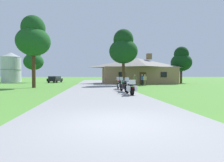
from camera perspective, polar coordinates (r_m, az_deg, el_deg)
name	(u,v)px	position (r m, az deg, el deg)	size (l,w,h in m)	color
ground_plane	(97,87)	(25.50, -4.67, -1.75)	(500.00, 500.00, 0.00)	#4C8433
asphalt_driveway	(97,87)	(23.50, -4.54, -1.96)	(6.40, 80.00, 0.06)	gray
motorcycle_white_nearest_to_camera	(130,87)	(14.12, 5.58, -1.93)	(0.78, 2.08, 1.30)	black
motorcycle_green_second_in_row	(125,86)	(16.65, 3.88, -1.40)	(0.91, 2.08, 1.30)	black
motorcycle_red_farthest_in_row	(120,84)	(19.81, 2.42, -0.90)	(0.67, 2.08, 1.30)	black
stone_lodge	(137,71)	(36.51, 7.62, 3.17)	(13.78, 8.90, 5.77)	#896B4C
bystander_blue_shirt_near_lodge	(142,79)	(28.80, 9.14, 0.50)	(0.39, 0.47, 1.69)	black
bystander_tan_shirt_beside_signpost	(145,79)	(28.23, 9.92, 0.48)	(0.48, 0.37, 1.69)	#75664C
bystander_olive_shirt_by_tree	(135,79)	(28.64, 6.84, 0.47)	(0.49, 0.37, 1.67)	navy
tree_by_lodge_front	(123,48)	(28.94, 3.47, 9.90)	(4.31, 4.31, 8.52)	#422D19
tree_left_far	(34,60)	(45.20, -22.64, 6.02)	(4.23, 4.23, 7.88)	#422D19
tree_right_of_lodge	(181,60)	(41.34, 20.23, 5.95)	(4.20, 4.20, 7.48)	#422D19
tree_left_near	(33,38)	(25.57, -22.71, 11.96)	(4.10, 4.10, 8.86)	#422D19
metal_silo_distant	(11,67)	(49.15, -28.22, 3.64)	(4.38, 4.38, 6.83)	#B2B7BC
parked_black_suv_far_left	(55,79)	(42.76, -16.86, 0.56)	(2.66, 4.86, 1.40)	black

